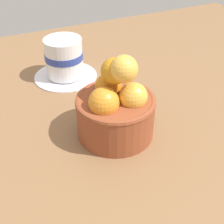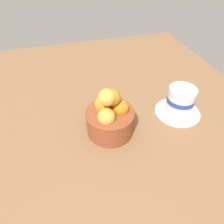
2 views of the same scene
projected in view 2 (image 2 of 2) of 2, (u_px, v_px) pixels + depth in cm
name	position (u px, v px, depth cm)	size (l,w,h in cm)	color
ground_plane	(110.00, 134.00, 60.44)	(128.55, 102.58, 3.28)	brown
terracotta_bowl	(110.00, 117.00, 55.83)	(13.22, 13.22, 14.97)	brown
coffee_cup	(180.00, 102.00, 62.52)	(13.87, 13.87, 8.95)	white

